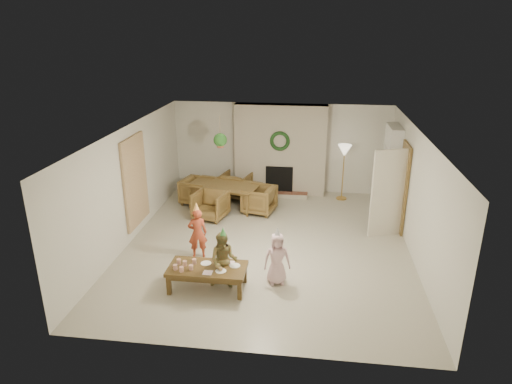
% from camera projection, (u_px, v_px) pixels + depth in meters
% --- Properties ---
extents(floor, '(7.00, 7.00, 0.00)m').
position_uv_depth(floor, '(267.00, 244.00, 9.85)').
color(floor, '#B7B29E').
rests_on(floor, ground).
extents(ceiling, '(7.00, 7.00, 0.00)m').
position_uv_depth(ceiling, '(268.00, 131.00, 8.99)').
color(ceiling, white).
rests_on(ceiling, wall_back).
extents(wall_back, '(7.00, 0.00, 7.00)m').
position_uv_depth(wall_back, '(281.00, 148.00, 12.68)').
color(wall_back, silver).
rests_on(wall_back, floor).
extents(wall_front, '(7.00, 0.00, 7.00)m').
position_uv_depth(wall_front, '(241.00, 277.00, 6.16)').
color(wall_front, silver).
rests_on(wall_front, floor).
extents(wall_left, '(0.00, 7.00, 7.00)m').
position_uv_depth(wall_left, '(130.00, 184.00, 9.78)').
color(wall_left, silver).
rests_on(wall_left, floor).
extents(wall_right, '(0.00, 7.00, 7.00)m').
position_uv_depth(wall_right, '(417.00, 197.00, 9.06)').
color(wall_right, silver).
rests_on(wall_right, floor).
extents(fireplace_mass, '(2.50, 0.40, 2.50)m').
position_uv_depth(fireplace_mass, '(280.00, 150.00, 12.49)').
color(fireplace_mass, '#511C15').
rests_on(fireplace_mass, floor).
extents(fireplace_hearth, '(1.60, 0.30, 0.12)m').
position_uv_depth(fireplace_hearth, '(278.00, 194.00, 12.58)').
color(fireplace_hearth, maroon).
rests_on(fireplace_hearth, floor).
extents(fireplace_firebox, '(0.75, 0.12, 0.75)m').
position_uv_depth(fireplace_firebox, '(279.00, 179.00, 12.60)').
color(fireplace_firebox, black).
rests_on(fireplace_firebox, floor).
extents(fireplace_wreath, '(0.54, 0.10, 0.54)m').
position_uv_depth(fireplace_wreath, '(280.00, 141.00, 12.17)').
color(fireplace_wreath, '#153916').
rests_on(fireplace_wreath, fireplace_mass).
extents(floor_lamp_base, '(0.28, 0.28, 0.03)m').
position_uv_depth(floor_lamp_base, '(341.00, 198.00, 12.43)').
color(floor_lamp_base, gold).
rests_on(floor_lamp_base, floor).
extents(floor_lamp_post, '(0.03, 0.03, 1.37)m').
position_uv_depth(floor_lamp_post, '(343.00, 174.00, 12.19)').
color(floor_lamp_post, gold).
rests_on(floor_lamp_post, floor).
extents(floor_lamp_shade, '(0.36, 0.36, 0.30)m').
position_uv_depth(floor_lamp_shade, '(345.00, 151.00, 11.96)').
color(floor_lamp_shade, beige).
rests_on(floor_lamp_shade, floor_lamp_post).
extents(bookshelf_carcass, '(0.30, 1.00, 2.20)m').
position_uv_depth(bookshelf_carcass, '(391.00, 170.00, 11.27)').
color(bookshelf_carcass, white).
rests_on(bookshelf_carcass, floor).
extents(bookshelf_shelf_a, '(0.30, 0.92, 0.03)m').
position_uv_depth(bookshelf_shelf_a, '(387.00, 194.00, 11.50)').
color(bookshelf_shelf_a, white).
rests_on(bookshelf_shelf_a, bookshelf_carcass).
extents(bookshelf_shelf_b, '(0.30, 0.92, 0.03)m').
position_uv_depth(bookshelf_shelf_b, '(389.00, 179.00, 11.36)').
color(bookshelf_shelf_b, white).
rests_on(bookshelf_shelf_b, bookshelf_carcass).
extents(bookshelf_shelf_c, '(0.30, 0.92, 0.03)m').
position_uv_depth(bookshelf_shelf_c, '(390.00, 164.00, 11.22)').
color(bookshelf_shelf_c, white).
rests_on(bookshelf_shelf_c, bookshelf_carcass).
extents(bookshelf_shelf_d, '(0.30, 0.92, 0.03)m').
position_uv_depth(bookshelf_shelf_d, '(392.00, 148.00, 11.08)').
color(bookshelf_shelf_d, white).
rests_on(bookshelf_shelf_d, bookshelf_carcass).
extents(books_row_lower, '(0.20, 0.40, 0.24)m').
position_uv_depth(books_row_lower, '(388.00, 191.00, 11.31)').
color(books_row_lower, '#B52E21').
rests_on(books_row_lower, bookshelf_shelf_a).
extents(books_row_mid, '(0.20, 0.44, 0.24)m').
position_uv_depth(books_row_mid, '(388.00, 173.00, 11.36)').
color(books_row_mid, '#22517D').
rests_on(books_row_mid, bookshelf_shelf_b).
extents(books_row_upper, '(0.20, 0.36, 0.22)m').
position_uv_depth(books_row_upper, '(391.00, 160.00, 11.08)').
color(books_row_upper, gold).
rests_on(books_row_upper, bookshelf_shelf_c).
extents(door_frame, '(0.05, 0.86, 2.04)m').
position_uv_depth(door_frame, '(403.00, 188.00, 10.26)').
color(door_frame, brown).
rests_on(door_frame, floor).
extents(door_leaf, '(0.77, 0.32, 2.00)m').
position_uv_depth(door_leaf, '(388.00, 193.00, 9.96)').
color(door_leaf, beige).
rests_on(door_leaf, floor).
extents(curtain_panel, '(0.06, 1.20, 2.00)m').
position_uv_depth(curtain_panel, '(135.00, 181.00, 9.96)').
color(curtain_panel, beige).
rests_on(curtain_panel, wall_left).
extents(dining_table, '(1.97, 1.39, 0.63)m').
position_uv_depth(dining_table, '(224.00, 196.00, 11.76)').
color(dining_table, brown).
rests_on(dining_table, floor).
extents(dining_chair_near, '(0.90, 0.91, 0.69)m').
position_uv_depth(dining_chair_near, '(210.00, 205.00, 11.06)').
color(dining_chair_near, brown).
rests_on(dining_chair_near, floor).
extents(dining_chair_far, '(0.90, 0.91, 0.69)m').
position_uv_depth(dining_chair_far, '(236.00, 185.00, 12.43)').
color(dining_chair_far, brown).
rests_on(dining_chair_far, floor).
extents(dining_chair_left, '(0.91, 0.90, 0.69)m').
position_uv_depth(dining_chair_left, '(197.00, 191.00, 12.01)').
color(dining_chair_left, brown).
rests_on(dining_chair_left, floor).
extents(dining_chair_right, '(0.91, 0.90, 0.69)m').
position_uv_depth(dining_chair_right, '(259.00, 200.00, 11.42)').
color(dining_chair_right, brown).
rests_on(dining_chair_right, floor).
extents(hanging_plant_cord, '(0.01, 0.01, 0.70)m').
position_uv_depth(hanging_plant_cord, '(220.00, 130.00, 10.66)').
color(hanging_plant_cord, tan).
rests_on(hanging_plant_cord, ceiling).
extents(hanging_plant_pot, '(0.16, 0.16, 0.12)m').
position_uv_depth(hanging_plant_pot, '(220.00, 145.00, 10.78)').
color(hanging_plant_pot, '#9B4C32').
rests_on(hanging_plant_pot, hanging_plant_cord).
extents(hanging_plant_foliage, '(0.32, 0.32, 0.32)m').
position_uv_depth(hanging_plant_foliage, '(220.00, 140.00, 10.74)').
color(hanging_plant_foliage, '#1F541C').
rests_on(hanging_plant_foliage, hanging_plant_pot).
extents(coffee_table_top, '(1.39, 0.70, 0.06)m').
position_uv_depth(coffee_table_top, '(207.00, 269.00, 8.07)').
color(coffee_table_top, '#4E391A').
rests_on(coffee_table_top, floor).
extents(coffee_table_apron, '(1.29, 0.59, 0.09)m').
position_uv_depth(coffee_table_apron, '(207.00, 272.00, 8.10)').
color(coffee_table_apron, '#4E391A').
rests_on(coffee_table_apron, floor).
extents(coffee_leg_fl, '(0.07, 0.07, 0.36)m').
position_uv_depth(coffee_leg_fl, '(169.00, 285.00, 7.96)').
color(coffee_leg_fl, '#4E391A').
rests_on(coffee_leg_fl, floor).
extents(coffee_leg_fr, '(0.07, 0.07, 0.36)m').
position_uv_depth(coffee_leg_fr, '(240.00, 290.00, 7.80)').
color(coffee_leg_fr, '#4E391A').
rests_on(coffee_leg_fr, floor).
extents(coffee_leg_bl, '(0.07, 0.07, 0.36)m').
position_uv_depth(coffee_leg_bl, '(178.00, 269.00, 8.48)').
color(coffee_leg_bl, '#4E391A').
rests_on(coffee_leg_bl, floor).
extents(coffee_leg_br, '(0.07, 0.07, 0.36)m').
position_uv_depth(coffee_leg_br, '(245.00, 273.00, 8.33)').
color(coffee_leg_br, '#4E391A').
rests_on(coffee_leg_br, floor).
extents(cup_a, '(0.07, 0.07, 0.10)m').
position_uv_depth(cup_a, '(175.00, 267.00, 7.96)').
color(cup_a, silver).
rests_on(cup_a, coffee_table_top).
extents(cup_b, '(0.07, 0.07, 0.10)m').
position_uv_depth(cup_b, '(179.00, 261.00, 8.16)').
color(cup_b, silver).
rests_on(cup_b, coffee_table_top).
extents(cup_c, '(0.07, 0.07, 0.10)m').
position_uv_depth(cup_c, '(181.00, 269.00, 7.89)').
color(cup_c, silver).
rests_on(cup_c, coffee_table_top).
extents(cup_d, '(0.07, 0.07, 0.10)m').
position_uv_depth(cup_d, '(185.00, 263.00, 8.09)').
color(cup_d, silver).
rests_on(cup_d, coffee_table_top).
extents(cup_e, '(0.07, 0.07, 0.10)m').
position_uv_depth(cup_e, '(191.00, 267.00, 7.95)').
color(cup_e, silver).
rests_on(cup_e, coffee_table_top).
extents(cup_f, '(0.07, 0.07, 0.10)m').
position_uv_depth(cup_f, '(194.00, 261.00, 8.15)').
color(cup_f, silver).
rests_on(cup_f, coffee_table_top).
extents(plate_a, '(0.19, 0.19, 0.01)m').
position_uv_depth(plate_a, '(206.00, 263.00, 8.18)').
color(plate_a, white).
rests_on(plate_a, coffee_table_top).
extents(plate_b, '(0.19, 0.19, 0.01)m').
position_uv_depth(plate_b, '(221.00, 271.00, 7.93)').
color(plate_b, white).
rests_on(plate_b, coffee_table_top).
extents(plate_c, '(0.19, 0.19, 0.01)m').
position_uv_depth(plate_c, '(235.00, 266.00, 8.10)').
color(plate_c, white).
rests_on(plate_c, coffee_table_top).
extents(food_scoop, '(0.07, 0.07, 0.07)m').
position_uv_depth(food_scoop, '(221.00, 269.00, 7.91)').
color(food_scoop, tan).
rests_on(food_scoop, plate_b).
extents(napkin_left, '(0.16, 0.16, 0.01)m').
position_uv_depth(napkin_left, '(208.00, 273.00, 7.87)').
color(napkin_left, '#FEBBD7').
rests_on(napkin_left, coffee_table_top).
extents(napkin_right, '(0.16, 0.16, 0.01)m').
position_uv_depth(napkin_right, '(230.00, 263.00, 8.19)').
color(napkin_right, '#FEBBD7').
rests_on(napkin_right, coffee_table_top).
extents(child_red, '(0.45, 0.36, 1.06)m').
position_uv_depth(child_red, '(198.00, 233.00, 9.14)').
color(child_red, '#A53D23').
rests_on(child_red, floor).
extents(party_hat_red, '(0.15, 0.15, 0.20)m').
position_uv_depth(party_hat_red, '(196.00, 207.00, 8.94)').
color(party_hat_red, '#F8F252').
rests_on(party_hat_red, child_red).
extents(child_plaid, '(0.52, 0.41, 1.06)m').
position_uv_depth(child_plaid, '(224.00, 261.00, 8.07)').
color(child_plaid, '#9B512A').
rests_on(child_plaid, floor).
extents(party_hat_plaid, '(0.16, 0.16, 0.17)m').
position_uv_depth(party_hat_plaid, '(223.00, 232.00, 7.87)').
color(party_hat_plaid, green).
rests_on(party_hat_plaid, child_plaid).
extents(child_pink, '(0.54, 0.41, 0.99)m').
position_uv_depth(child_pink, '(277.00, 259.00, 8.21)').
color(child_pink, beige).
rests_on(child_pink, floor).
extents(party_hat_pink, '(0.13, 0.13, 0.18)m').
position_uv_depth(party_hat_pink, '(277.00, 232.00, 8.03)').
color(party_hat_pink, silver).
rests_on(party_hat_pink, child_pink).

